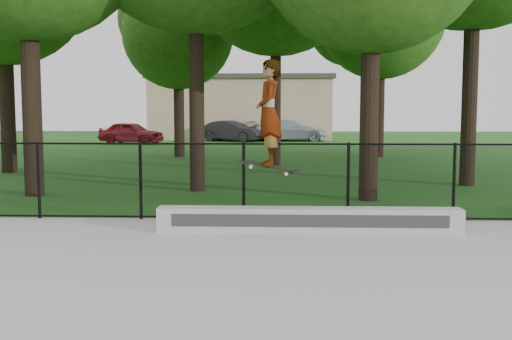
% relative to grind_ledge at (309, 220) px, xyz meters
% --- Properties ---
extents(ground, '(100.00, 100.00, 0.00)m').
position_rel_grind_ledge_xyz_m(ground, '(-1.20, -4.70, -0.28)').
color(ground, '#1D5718').
rests_on(ground, ground).
extents(concrete_slab, '(14.00, 12.00, 0.06)m').
position_rel_grind_ledge_xyz_m(concrete_slab, '(-1.20, -4.70, -0.25)').
color(concrete_slab, '#ABABA5').
rests_on(concrete_slab, ground).
extents(grind_ledge, '(5.26, 0.40, 0.43)m').
position_rel_grind_ledge_xyz_m(grind_ledge, '(0.00, 0.00, 0.00)').
color(grind_ledge, '#B5B5AF').
rests_on(grind_ledge, concrete_slab).
extents(car_a, '(4.08, 2.45, 1.31)m').
position_rel_grind_ledge_xyz_m(car_a, '(-9.35, 26.60, 0.38)').
color(car_a, maroon).
rests_on(car_a, ground).
extents(car_b, '(3.83, 2.56, 1.30)m').
position_rel_grind_ledge_xyz_m(car_b, '(-3.65, 29.31, 0.37)').
color(car_b, black).
rests_on(car_b, ground).
extents(car_c, '(4.41, 2.19, 1.35)m').
position_rel_grind_ledge_xyz_m(car_c, '(0.06, 29.84, 0.40)').
color(car_c, '#9FABB4').
rests_on(car_c, ground).
extents(skater_airborne, '(0.82, 0.69, 1.97)m').
position_rel_grind_ledge_xyz_m(skater_airborne, '(-0.70, -0.14, 1.83)').
color(skater_airborne, black).
rests_on(skater_airborne, ground).
extents(chainlink_fence, '(16.06, 0.06, 1.50)m').
position_rel_grind_ledge_xyz_m(chainlink_fence, '(-1.20, 1.20, 0.53)').
color(chainlink_fence, black).
rests_on(chainlink_fence, concrete_slab).
extents(distant_building, '(12.40, 6.40, 4.30)m').
position_rel_grind_ledge_xyz_m(distant_building, '(-3.20, 33.30, 1.89)').
color(distant_building, '#CEB091').
rests_on(distant_building, ground).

